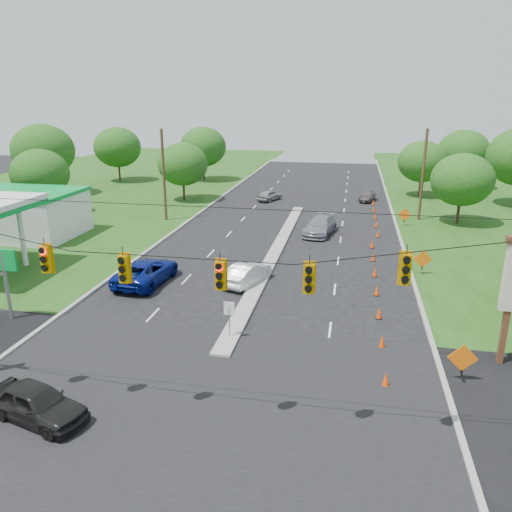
# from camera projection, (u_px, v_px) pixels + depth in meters

# --- Properties ---
(ground) EXTENTS (160.00, 160.00, 0.00)m
(ground) POSITION_uv_depth(u_px,v_px,m) (194.00, 407.00, 19.93)
(ground) COLOR black
(ground) RESTS_ON ground
(cross_street) EXTENTS (160.00, 14.00, 0.02)m
(cross_street) POSITION_uv_depth(u_px,v_px,m) (194.00, 407.00, 19.93)
(cross_street) COLOR black
(cross_street) RESTS_ON ground
(curb_left) EXTENTS (0.25, 110.00, 0.16)m
(curb_left) POSITION_uv_depth(u_px,v_px,m) (189.00, 221.00, 49.82)
(curb_left) COLOR gray
(curb_left) RESTS_ON ground
(curb_right) EXTENTS (0.25, 110.00, 0.16)m
(curb_right) POSITION_uv_depth(u_px,v_px,m) (398.00, 231.00, 46.16)
(curb_right) COLOR gray
(curb_right) RESTS_ON ground
(median) EXTENTS (1.00, 34.00, 0.18)m
(median) POSITION_uv_depth(u_px,v_px,m) (275.00, 253.00, 39.57)
(median) COLOR gray
(median) RESTS_ON ground
(median_sign) EXTENTS (0.55, 0.06, 2.05)m
(median_sign) POSITION_uv_depth(u_px,v_px,m) (229.00, 313.00, 25.10)
(median_sign) COLOR gray
(median_sign) RESTS_ON ground
(signal_span) EXTENTS (25.60, 0.32, 9.00)m
(signal_span) POSITION_uv_depth(u_px,v_px,m) (178.00, 302.00, 17.49)
(signal_span) COLOR #422D1C
(signal_span) RESTS_ON ground
(utility_pole_far_left) EXTENTS (0.28, 0.28, 9.00)m
(utility_pole_far_left) POSITION_uv_depth(u_px,v_px,m) (164.00, 176.00, 48.90)
(utility_pole_far_left) COLOR #422D1C
(utility_pole_far_left) RESTS_ON ground
(utility_pole_far_right) EXTENTS (0.28, 0.28, 9.00)m
(utility_pole_far_right) POSITION_uv_depth(u_px,v_px,m) (423.00, 175.00, 49.04)
(utility_pole_far_right) COLOR #422D1C
(utility_pole_far_right) RESTS_ON ground
(cone_0) EXTENTS (0.32, 0.32, 0.70)m
(cone_0) POSITION_uv_depth(u_px,v_px,m) (386.00, 379.00, 21.25)
(cone_0) COLOR #FB4207
(cone_0) RESTS_ON ground
(cone_1) EXTENTS (0.32, 0.32, 0.70)m
(cone_1) POSITION_uv_depth(u_px,v_px,m) (382.00, 342.00, 24.52)
(cone_1) COLOR #FB4207
(cone_1) RESTS_ON ground
(cone_2) EXTENTS (0.32, 0.32, 0.70)m
(cone_2) POSITION_uv_depth(u_px,v_px,m) (379.00, 313.00, 27.80)
(cone_2) COLOR #FB4207
(cone_2) RESTS_ON ground
(cone_3) EXTENTS (0.32, 0.32, 0.70)m
(cone_3) POSITION_uv_depth(u_px,v_px,m) (377.00, 290.00, 31.07)
(cone_3) COLOR #FB4207
(cone_3) RESTS_ON ground
(cone_4) EXTENTS (0.32, 0.32, 0.70)m
(cone_4) POSITION_uv_depth(u_px,v_px,m) (375.00, 272.00, 34.35)
(cone_4) COLOR #FB4207
(cone_4) RESTS_ON ground
(cone_5) EXTENTS (0.32, 0.32, 0.70)m
(cone_5) POSITION_uv_depth(u_px,v_px,m) (373.00, 257.00, 37.62)
(cone_5) COLOR #FB4207
(cone_5) RESTS_ON ground
(cone_6) EXTENTS (0.32, 0.32, 0.70)m
(cone_6) POSITION_uv_depth(u_px,v_px,m) (372.00, 244.00, 40.90)
(cone_6) COLOR #FB4207
(cone_6) RESTS_ON ground
(cone_7) EXTENTS (0.32, 0.32, 0.70)m
(cone_7) POSITION_uv_depth(u_px,v_px,m) (378.00, 233.00, 44.06)
(cone_7) COLOR #FB4207
(cone_7) RESTS_ON ground
(cone_8) EXTENTS (0.32, 0.32, 0.70)m
(cone_8) POSITION_uv_depth(u_px,v_px,m) (377.00, 224.00, 47.34)
(cone_8) COLOR #FB4207
(cone_8) RESTS_ON ground
(cone_9) EXTENTS (0.32, 0.32, 0.70)m
(cone_9) POSITION_uv_depth(u_px,v_px,m) (375.00, 216.00, 50.61)
(cone_9) COLOR #FB4207
(cone_9) RESTS_ON ground
(cone_10) EXTENTS (0.32, 0.32, 0.70)m
(cone_10) POSITION_uv_depth(u_px,v_px,m) (374.00, 209.00, 53.88)
(cone_10) COLOR #FB4207
(cone_10) RESTS_ON ground
(cone_11) EXTENTS (0.32, 0.32, 0.70)m
(cone_11) POSITION_uv_depth(u_px,v_px,m) (373.00, 202.00, 57.16)
(cone_11) COLOR #FB4207
(cone_11) RESTS_ON ground
(cone_12) EXTENTS (0.32, 0.32, 0.70)m
(cone_12) POSITION_uv_depth(u_px,v_px,m) (372.00, 197.00, 60.43)
(cone_12) COLOR #FB4207
(cone_12) RESTS_ON ground
(work_sign_0) EXTENTS (1.27, 0.58, 1.37)m
(work_sign_0) POSITION_uv_depth(u_px,v_px,m) (463.00, 359.00, 21.38)
(work_sign_0) COLOR black
(work_sign_0) RESTS_ON ground
(work_sign_1) EXTENTS (1.27, 0.58, 1.37)m
(work_sign_1) POSITION_uv_depth(u_px,v_px,m) (423.00, 260.00, 34.48)
(work_sign_1) COLOR black
(work_sign_1) RESTS_ON ground
(work_sign_2) EXTENTS (1.27, 0.58, 1.37)m
(work_sign_2) POSITION_uv_depth(u_px,v_px,m) (405.00, 215.00, 47.58)
(work_sign_2) COLOR black
(work_sign_2) RESTS_ON ground
(tree_2) EXTENTS (5.88, 5.88, 6.86)m
(tree_2) POSITION_uv_depth(u_px,v_px,m) (40.00, 174.00, 51.39)
(tree_2) COLOR black
(tree_2) RESTS_ON ground
(tree_3) EXTENTS (7.56, 7.56, 8.82)m
(tree_3) POSITION_uv_depth(u_px,v_px,m) (43.00, 151.00, 61.46)
(tree_3) COLOR black
(tree_3) RESTS_ON ground
(tree_4) EXTENTS (6.72, 6.72, 7.84)m
(tree_4) POSITION_uv_depth(u_px,v_px,m) (117.00, 147.00, 72.15)
(tree_4) COLOR black
(tree_4) RESTS_ON ground
(tree_5) EXTENTS (5.88, 5.88, 6.86)m
(tree_5) POSITION_uv_depth(u_px,v_px,m) (183.00, 164.00, 58.57)
(tree_5) COLOR black
(tree_5) RESTS_ON ground
(tree_6) EXTENTS (6.72, 6.72, 7.84)m
(tree_6) POSITION_uv_depth(u_px,v_px,m) (203.00, 147.00, 72.78)
(tree_6) COLOR black
(tree_6) RESTS_ON ground
(tree_9) EXTENTS (5.88, 5.88, 6.86)m
(tree_9) POSITION_uv_depth(u_px,v_px,m) (462.00, 180.00, 47.52)
(tree_9) COLOR black
(tree_9) RESTS_ON ground
(tree_11) EXTENTS (6.72, 6.72, 7.84)m
(tree_11) POSITION_uv_depth(u_px,v_px,m) (463.00, 152.00, 66.25)
(tree_11) COLOR black
(tree_11) RESTS_ON ground
(tree_12) EXTENTS (5.88, 5.88, 6.86)m
(tree_12) POSITION_uv_depth(u_px,v_px,m) (422.00, 162.00, 60.98)
(tree_12) COLOR black
(tree_12) RESTS_ON ground
(black_sedan) EXTENTS (4.55, 2.80, 1.45)m
(black_sedan) POSITION_uv_depth(u_px,v_px,m) (37.00, 403.00, 18.94)
(black_sedan) COLOR black
(black_sedan) RESTS_ON ground
(white_sedan) EXTENTS (2.80, 4.56, 1.42)m
(white_sedan) POSITION_uv_depth(u_px,v_px,m) (247.00, 274.00, 32.94)
(white_sedan) COLOR silver
(white_sedan) RESTS_ON ground
(blue_pickup) EXTENTS (3.04, 5.93, 1.60)m
(blue_pickup) POSITION_uv_depth(u_px,v_px,m) (146.00, 271.00, 33.07)
(blue_pickup) COLOR navy
(blue_pickup) RESTS_ON ground
(silver_car_far) EXTENTS (3.15, 5.74, 1.58)m
(silver_car_far) POSITION_uv_depth(u_px,v_px,m) (320.00, 226.00, 44.89)
(silver_car_far) COLOR gray
(silver_car_far) RESTS_ON ground
(silver_car_oncoming) EXTENTS (2.95, 4.10, 1.30)m
(silver_car_oncoming) POSITION_uv_depth(u_px,v_px,m) (270.00, 195.00, 59.72)
(silver_car_oncoming) COLOR gray
(silver_car_oncoming) RESTS_ON ground
(dark_car_receding) EXTENTS (2.06, 4.02, 1.26)m
(dark_car_receding) POSITION_uv_depth(u_px,v_px,m) (367.00, 196.00, 59.41)
(dark_car_receding) COLOR black
(dark_car_receding) RESTS_ON ground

